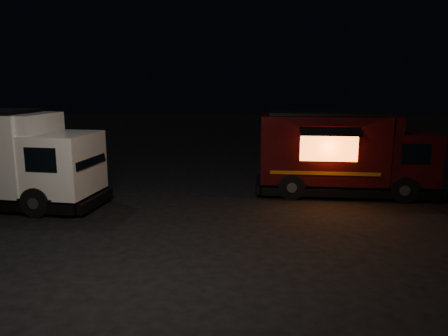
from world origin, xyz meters
TOP-DOWN VIEW (x-y plane):
  - ground at (0.00, 0.00)m, footprint 80.00×80.00m
  - red_truck at (5.70, 3.69)m, footprint 6.21×2.87m

SIDE VIEW (x-z plane):
  - ground at x=0.00m, z-range 0.00..0.00m
  - red_truck at x=5.70m, z-range 0.00..2.79m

